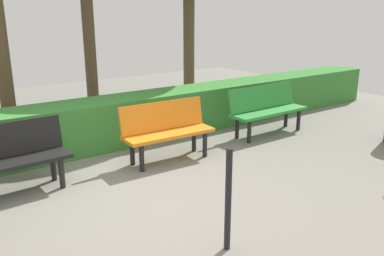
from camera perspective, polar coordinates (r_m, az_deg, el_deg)
name	(u,v)px	position (r m, az deg, el deg)	size (l,w,h in m)	color
ground_plane	(128,195)	(5.04, -9.03, -9.32)	(16.06, 16.06, 0.00)	gray
bench_green	(267,107)	(7.36, 10.45, 2.87)	(1.56, 0.48, 0.86)	#2D8C38
bench_orange	(167,129)	(5.98, -3.58, -0.08)	(1.38, 0.50, 0.86)	orange
bench_black	(0,158)	(5.31, -25.37, -3.81)	(1.58, 0.51, 0.86)	black
hedge_row	(130,119)	(6.91, -8.76, 1.26)	(12.06, 0.74, 0.78)	#387F33
railing_post_mid	(228,200)	(3.76, 5.11, -10.11)	(0.06, 0.06, 1.00)	black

